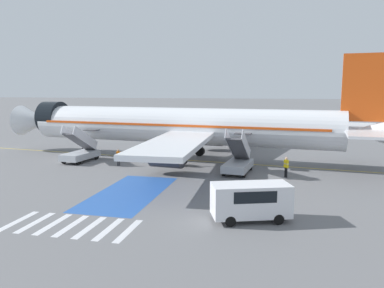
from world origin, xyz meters
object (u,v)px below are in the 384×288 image
object	(u,v)px
fuel_tanker	(270,126)
ground_crew_1	(179,158)
ground_crew_2	(286,166)
ground_crew_3	(171,156)
ground_crew_0	(118,156)
boarding_stairs_aft	(238,162)
service_van_1	(251,199)
boarding_stairs_forward	(81,152)
airliner	(183,126)

from	to	relation	value
fuel_tanker	ground_crew_1	world-z (taller)	fuel_tanker
ground_crew_2	ground_crew_3	xyz separation A→B (m)	(-11.94, 3.30, -0.12)
ground_crew_0	ground_crew_3	distance (m)	5.49
boarding_stairs_aft	ground_crew_1	xyz separation A→B (m)	(-6.26, 1.57, -0.12)
boarding_stairs_aft	service_van_1	size ratio (longest dim) A/B	1.06
boarding_stairs_aft	service_van_1	xyz separation A→B (m)	(2.15, -13.06, 0.31)
fuel_tanker	ground_crew_3	size ratio (longest dim) A/B	5.57
ground_crew_1	service_van_1	bearing A→B (deg)	27.97
ground_crew_2	fuel_tanker	bearing A→B (deg)	-39.43
fuel_tanker	ground_crew_0	distance (m)	33.09
boarding_stairs_aft	service_van_1	bearing A→B (deg)	-74.41
boarding_stairs_aft	ground_crew_0	size ratio (longest dim) A/B	3.11
fuel_tanker	ground_crew_2	distance (m)	31.13
ground_crew_1	ground_crew_0	bearing A→B (deg)	-83.90
boarding_stairs_forward	boarding_stairs_aft	bearing A→B (deg)	-0.00
airliner	ground_crew_2	bearing A→B (deg)	-112.34
boarding_stairs_aft	service_van_1	distance (m)	13.24
service_van_1	ground_crew_3	size ratio (longest dim) A/B	3.04
boarding_stairs_forward	ground_crew_3	distance (m)	10.29
ground_crew_1	airliner	bearing A→B (deg)	-173.13
airliner	ground_crew_0	world-z (taller)	airliner
airliner	ground_crew_3	distance (m)	4.14
boarding_stairs_aft	ground_crew_3	world-z (taller)	boarding_stairs_aft
boarding_stairs_aft	service_van_1	world-z (taller)	boarding_stairs_aft
boarding_stairs_forward	ground_crew_2	distance (m)	22.39
boarding_stairs_aft	ground_crew_2	world-z (taller)	boarding_stairs_aft
boarding_stairs_forward	fuel_tanker	world-z (taller)	boarding_stairs_forward
airliner	fuel_tanker	bearing A→B (deg)	-13.86
ground_crew_0	ground_crew_3	bearing A→B (deg)	176.62
ground_crew_1	ground_crew_3	size ratio (longest dim) A/B	0.96
service_van_1	ground_crew_0	size ratio (longest dim) A/B	2.94
service_van_1	ground_crew_2	xyz separation A→B (m)	(2.34, 12.22, -0.27)
service_van_1	ground_crew_1	xyz separation A→B (m)	(-8.41, 14.63, -0.43)
boarding_stairs_forward	ground_crew_3	bearing A→B (deg)	9.12
ground_crew_0	service_van_1	bearing A→B (deg)	114.70
fuel_tanker	service_van_1	world-z (taller)	fuel_tanker
service_van_1	ground_crew_1	size ratio (longest dim) A/B	3.16
fuel_tanker	ground_crew_2	world-z (taller)	fuel_tanker
boarding_stairs_aft	ground_crew_2	size ratio (longest dim) A/B	2.90
boarding_stairs_aft	ground_crew_3	size ratio (longest dim) A/B	3.22
boarding_stairs_forward	boarding_stairs_aft	xyz separation A→B (m)	(17.73, -1.94, 0.03)
airliner	service_van_1	xyz separation A→B (m)	(8.99, -18.40, -2.52)
airliner	service_van_1	size ratio (longest dim) A/B	9.05
boarding_stairs_forward	ground_crew_2	size ratio (longest dim) A/B	2.90
airliner	fuel_tanker	xyz separation A→B (m)	(9.11, 24.87, -2.21)
boarding_stairs_aft	ground_crew_0	world-z (taller)	boarding_stairs_aft
ground_crew_1	fuel_tanker	bearing A→B (deg)	161.51
airliner	ground_crew_2	xyz separation A→B (m)	(11.33, -6.17, -2.80)
service_van_1	ground_crew_3	world-z (taller)	service_van_1
ground_crew_2	ground_crew_1	bearing A→B (deg)	33.86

